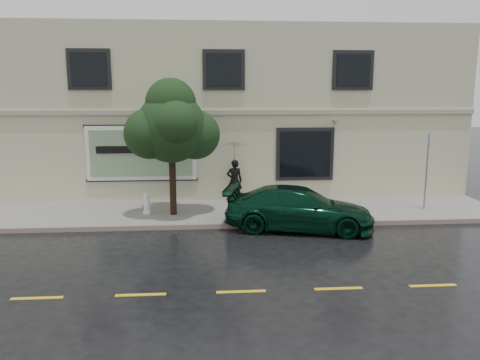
{
  "coord_description": "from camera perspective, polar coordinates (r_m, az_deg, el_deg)",
  "views": [
    {
      "loc": [
        -0.76,
        -13.19,
        4.34
      ],
      "look_at": [
        0.41,
        2.2,
        1.46
      ],
      "focal_mm": 35.0,
      "sensor_mm": 36.0,
      "label": 1
    }
  ],
  "objects": [
    {
      "name": "building",
      "position": [
        22.21,
        -2.39,
        8.41
      ],
      "size": [
        20.0,
        8.12,
        7.0
      ],
      "color": "#B9B895",
      "rests_on": "ground"
    },
    {
      "name": "road_marking",
      "position": [
        10.64,
        0.14,
        -13.45
      ],
      "size": [
        19.0,
        0.12,
        0.01
      ],
      "primitive_type": "cube",
      "color": "gold",
      "rests_on": "ground"
    },
    {
      "name": "umbrella",
      "position": [
        17.96,
        -0.69,
        3.59
      ],
      "size": [
        1.03,
        1.03,
        0.68
      ],
      "primitive_type": "imported",
      "rotation": [
        0.0,
        0.0,
        -0.13
      ],
      "color": "black",
      "rests_on": "pedestrian"
    },
    {
      "name": "pedestrian",
      "position": [
        18.14,
        -0.68,
        -0.09
      ],
      "size": [
        0.61,
        0.4,
        1.66
      ],
      "primitive_type": "imported",
      "rotation": [
        0.0,
        0.0,
        3.14
      ],
      "color": "black",
      "rests_on": "sidewalk"
    },
    {
      "name": "sidewalk",
      "position": [
        17.0,
        -1.64,
        -3.95
      ],
      "size": [
        20.0,
        3.5,
        0.15
      ],
      "primitive_type": "cube",
      "color": "gray",
      "rests_on": "ground"
    },
    {
      "name": "ground",
      "position": [
        13.91,
        -0.99,
        -7.6
      ],
      "size": [
        90.0,
        90.0,
        0.0
      ],
      "primitive_type": "plane",
      "color": "black",
      "rests_on": "ground"
    },
    {
      "name": "street_tree",
      "position": [
        16.1,
        -8.38,
        6.28
      ],
      "size": [
        2.39,
        2.39,
        4.22
      ],
      "color": "black",
      "rests_on": "sidewalk"
    },
    {
      "name": "billboard",
      "position": [
        18.41,
        -11.93,
        3.22
      ],
      "size": [
        4.3,
        0.16,
        2.2
      ],
      "color": "white",
      "rests_on": "ground"
    },
    {
      "name": "car",
      "position": [
        15.14,
        7.18,
        -3.45
      ],
      "size": [
        5.08,
        3.12,
        1.38
      ],
      "primitive_type": "imported",
      "rotation": [
        0.0,
        0.0,
        1.34
      ],
      "color": "black",
      "rests_on": "ground"
    },
    {
      "name": "curb",
      "position": [
        15.31,
        -1.32,
        -5.59
      ],
      "size": [
        20.0,
        0.18,
        0.16
      ],
      "primitive_type": "cube",
      "color": "gray",
      "rests_on": "ground"
    },
    {
      "name": "fire_hydrant",
      "position": [
        16.76,
        -11.29,
        -2.79
      ],
      "size": [
        0.31,
        0.29,
        0.76
      ],
      "rotation": [
        0.0,
        0.0,
        -0.01
      ],
      "color": "silver",
      "rests_on": "sidewalk"
    },
    {
      "name": "sign_pole",
      "position": [
        18.17,
        21.84,
        1.78
      ],
      "size": [
        0.32,
        0.15,
        2.77
      ],
      "rotation": [
        0.0,
        0.0,
        -0.39
      ],
      "color": "gray",
      "rests_on": "sidewalk"
    }
  ]
}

